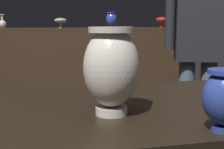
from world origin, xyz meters
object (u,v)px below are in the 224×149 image
Objects in this scene: vase_centerpiece at (111,67)px; shelf_vase_far_right at (162,20)px; shelf_vase_center at (61,21)px; visitor_near_right at (199,39)px; shelf_vase_left at (2,24)px; shelf_vase_right at (112,19)px.

shelf_vase_far_right is at bearing 65.33° from vase_centerpiece.
shelf_vase_center is 1.34m from visitor_near_right.
shelf_vase_center is at bearing -5.78° from shelf_vase_left.
shelf_vase_right is 0.54m from shelf_vase_center.
shelf_vase_right is at bearing 77.05° from vase_centerpiece.
visitor_near_right is at bearing -37.58° from shelf_vase_left.
shelf_vase_left is (-0.52, 0.05, -0.03)m from shelf_vase_center.
shelf_vase_far_right is (1.06, 2.31, 0.14)m from vase_centerpiece.
shelf_vase_center is at bearing -29.86° from visitor_near_right.
visitor_near_right is (0.35, -1.17, -0.15)m from shelf_vase_right.
shelf_vase_left is at bearing -174.50° from shelf_vase_right.
visitor_near_right is (1.39, -1.07, -0.10)m from shelf_vase_left.
shelf_vase_right is 0.10× the size of visitor_near_right.
vase_centerpiece is 1.49× the size of shelf_vase_right.
shelf_vase_right is at bearing 16.36° from shelf_vase_center.
shelf_vase_center is (0.02, 2.21, 0.13)m from vase_centerpiece.
visitor_near_right is at bearing -49.47° from shelf_vase_center.
shelf_vase_far_right is at bearing 5.86° from shelf_vase_center.
shelf_vase_left is at bearing 102.43° from vase_centerpiece.
shelf_vase_right is at bearing -53.79° from visitor_near_right.
shelf_vase_center is (-1.04, -0.11, -0.01)m from shelf_vase_far_right.
shelf_vase_far_right is 0.94× the size of shelf_vase_left.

